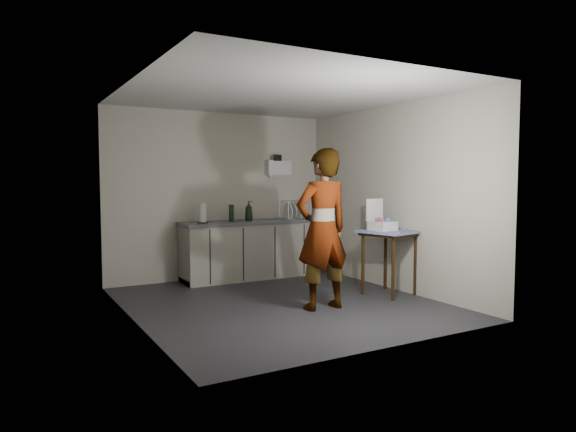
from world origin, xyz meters
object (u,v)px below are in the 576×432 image
dish_rack (294,214)px  bakery_box (381,223)px  side_table (389,239)px  soda_can (251,217)px  paper_towel (202,214)px  dark_bottle (231,213)px  kitchen_counter (251,251)px  standing_man (322,229)px  soap_bottle (249,211)px

dish_rack → bakery_box: bakery_box is taller
dish_rack → side_table: bearing=-81.6°
bakery_box → dish_rack: bearing=92.2°
soda_can → paper_towel: size_ratio=0.40×
dark_bottle → soda_can: bearing=4.8°
kitchen_counter → standing_man: size_ratio=1.17×
soda_can → paper_towel: bearing=-173.4°
standing_man → bakery_box: size_ratio=4.56×
paper_towel → dish_rack: 1.63m
side_table → dish_rack: (-0.30, 2.03, 0.22)m
soda_can → soap_bottle: bearing=-142.0°
standing_man → bakery_box: bearing=-167.7°
side_table → soda_can: bearing=105.6°
side_table → standing_man: (-1.20, -0.19, 0.20)m
side_table → kitchen_counter: bearing=106.1°
soda_can → bakery_box: (1.01, -1.96, -0.00)m
side_table → bakery_box: 0.23m
soap_bottle → dish_rack: 0.85m
soap_bottle → standing_man: bearing=-91.5°
dish_rack → bakery_box: bearing=-83.9°
paper_towel → bakery_box: bakery_box is taller
side_table → paper_towel: paper_towel is taller
kitchen_counter → side_table: kitchen_counter is taller
kitchen_counter → side_table: bearing=-61.2°
paper_towel → bakery_box: size_ratio=0.70×
kitchen_counter → bakery_box: 2.25m
paper_towel → soda_can: bearing=6.6°
kitchen_counter → paper_towel: size_ratio=7.64×
side_table → soap_bottle: (-1.15, 1.99, 0.31)m
dish_rack → dark_bottle: bearing=-178.3°
kitchen_counter → bakery_box: bearing=-62.4°
side_table → dark_bottle: (-1.43, 2.00, 0.28)m
standing_man → soap_bottle: standing_man is taller
kitchen_counter → dark_bottle: bearing=-179.9°
kitchen_counter → soda_can: size_ratio=19.10×
side_table → bakery_box: size_ratio=2.07×
side_table → paper_towel: (-1.93, 1.93, 0.29)m
side_table → soap_bottle: bearing=107.2°
standing_man → soap_bottle: 2.18m
dark_bottle → dish_rack: size_ratio=0.59×
side_table → dish_rack: 2.06m
soap_bottle → dish_rack: bearing=3.0°
dark_bottle → dish_rack: bearing=1.7°
side_table → standing_man: bearing=176.3°
kitchen_counter → dark_bottle: (-0.33, -0.00, 0.61)m
standing_man → dark_bottle: 2.20m
soap_bottle → bakery_box: bakery_box is taller
soap_bottle → dark_bottle: bearing=177.9°
kitchen_counter → side_table: (1.10, -2.00, 0.33)m
soap_bottle → dish_rack: size_ratio=0.71×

